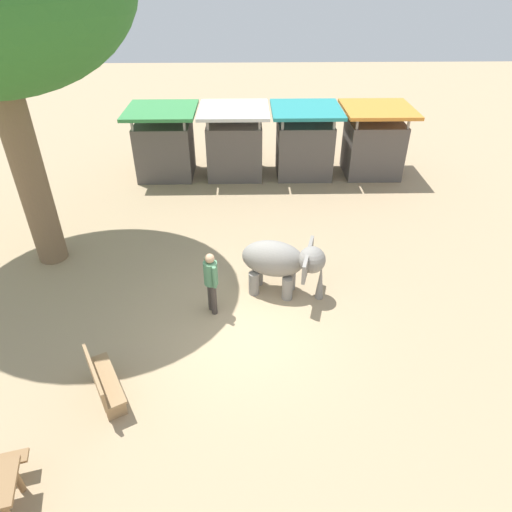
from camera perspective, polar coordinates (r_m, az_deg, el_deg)
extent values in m
plane|color=tan|center=(10.59, -1.99, -8.53)|extent=(60.00, 60.00, 0.00)
cylinder|color=gray|center=(11.47, 4.34, -2.79)|extent=(0.26, 0.26, 0.61)
cylinder|color=gray|center=(11.13, 3.95, -4.06)|extent=(0.26, 0.26, 0.61)
cylinder|color=gray|center=(11.60, 0.25, -2.21)|extent=(0.26, 0.26, 0.61)
cylinder|color=gray|center=(11.27, -0.26, -3.45)|extent=(0.26, 0.26, 0.61)
ellipsoid|color=gray|center=(10.97, 2.13, -0.31)|extent=(1.68, 1.14, 0.92)
sphere|color=gray|center=(10.79, 7.05, -0.47)|extent=(0.65, 0.65, 0.65)
cone|color=gray|center=(11.11, 8.09, -3.11)|extent=(0.20, 0.20, 1.03)
cube|color=gray|center=(11.16, 6.85, 0.81)|extent=(0.22, 0.53, 0.49)
cube|color=gray|center=(10.45, 6.19, -1.70)|extent=(0.22, 0.53, 0.49)
cylinder|color=#3F3833|center=(10.78, -5.71, -4.92)|extent=(0.14, 0.14, 0.82)
cylinder|color=#3F3833|center=(10.65, -5.31, -5.45)|extent=(0.14, 0.14, 0.82)
cylinder|color=#4C7F59|center=(10.29, -5.72, -2.15)|extent=(0.32, 0.32, 0.58)
sphere|color=tan|center=(10.06, -5.85, -0.31)|extent=(0.22, 0.22, 0.22)
cylinder|color=#4C7F59|center=(10.44, -6.19, -1.49)|extent=(0.09, 0.09, 0.55)
cylinder|color=#4C7F59|center=(10.13, -5.24, -2.70)|extent=(0.09, 0.09, 0.55)
cylinder|color=brown|center=(12.88, -26.54, 9.06)|extent=(0.77, 0.77, 4.96)
cube|color=#9E7A51|center=(9.26, -18.32, -14.61)|extent=(1.03, 1.42, 0.06)
cube|color=#9E7A51|center=(9.09, -19.64, -13.95)|extent=(0.73, 1.25, 0.40)
cube|color=#9E7A51|center=(9.80, -18.87, -13.47)|extent=(0.35, 0.24, 0.42)
cube|color=#9E7A51|center=(9.09, -17.17, -17.86)|extent=(0.35, 0.24, 0.42)
cylinder|color=olive|center=(8.66, -27.85, -23.37)|extent=(0.10, 0.10, 0.72)
cube|color=#59514C|center=(17.73, -11.33, 12.95)|extent=(2.00, 1.80, 2.00)
cube|color=#388C47|center=(17.28, -11.89, 17.47)|extent=(2.50, 2.50, 0.12)
cylinder|color=gray|center=(18.29, -8.16, 14.58)|extent=(0.10, 0.10, 2.40)
cylinder|color=gray|center=(16.78, -8.71, 12.75)|extent=(0.10, 0.10, 2.40)
cylinder|color=gray|center=(18.59, -13.85, 14.27)|extent=(0.10, 0.10, 2.40)
cylinder|color=gray|center=(17.10, -14.84, 12.43)|extent=(0.10, 0.10, 2.40)
cube|color=#59514C|center=(17.48, -2.68, 13.25)|extent=(2.00, 1.80, 2.00)
cube|color=silver|center=(17.02, -2.82, 17.86)|extent=(2.50, 2.50, 0.12)
cylinder|color=gray|center=(18.17, 0.28, 14.78)|extent=(0.10, 0.10, 2.40)
cylinder|color=gray|center=(16.65, 0.43, 12.96)|extent=(0.10, 0.10, 2.40)
cylinder|color=gray|center=(18.22, -5.58, 14.67)|extent=(0.10, 0.10, 2.40)
cylinder|color=gray|center=(16.70, -5.92, 12.84)|extent=(0.10, 0.10, 2.40)
cube|color=#59514C|center=(17.60, 6.04, 13.26)|extent=(2.00, 1.80, 2.00)
cube|color=teal|center=(17.15, 6.34, 17.83)|extent=(2.50, 2.50, 0.12)
cylinder|color=gray|center=(18.42, 8.67, 14.67)|extent=(0.10, 0.10, 2.40)
cylinder|color=gray|center=(16.92, 9.49, 12.85)|extent=(0.10, 0.10, 2.40)
cylinder|color=gray|center=(18.21, 2.88, 14.78)|extent=(0.10, 0.10, 2.40)
cylinder|color=gray|center=(16.69, 3.24, 12.96)|extent=(0.10, 0.10, 2.40)
cube|color=#59514C|center=(18.11, 14.45, 12.99)|extent=(2.00, 1.80, 2.00)
cube|color=orange|center=(17.67, 15.14, 17.40)|extent=(2.50, 2.50, 0.12)
cylinder|color=gray|center=(19.03, 16.66, 14.29)|extent=(0.10, 0.10, 2.40)
cylinder|color=gray|center=(17.58, 18.06, 12.47)|extent=(0.10, 0.10, 2.40)
cylinder|color=gray|center=(18.57, 11.18, 14.58)|extent=(0.10, 0.10, 2.40)
cylinder|color=gray|center=(17.08, 12.20, 12.76)|extent=(0.10, 0.10, 2.40)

